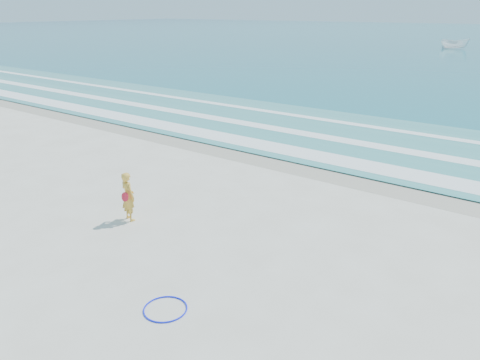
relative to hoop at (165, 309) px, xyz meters
The scene contains 9 objects.
ground 2.59m from the hoop, 159.88° to the left, with size 400.00×400.00×0.00m, color silver.
wet_sand 10.18m from the hoop, 103.80° to the left, with size 400.00×2.40×0.00m, color #B2A893.
shallow 15.09m from the hoop, 99.27° to the left, with size 400.00×10.00×0.01m, color #59B7AD.
foam_near 11.45m from the hoop, 102.25° to the left, with size 400.00×1.40×0.01m, color white.
foam_mid 14.30m from the hoop, 99.78° to the left, with size 400.00×0.90×0.01m, color white.
foam_far 17.56m from the hoop, 97.95° to the left, with size 400.00×0.60×0.01m, color white.
hoop is the anchor object (origin of this frame).
boat 73.06m from the hoop, 99.41° to the left, with size 1.49×3.96×1.53m, color white.
woman 4.72m from the hoop, 148.04° to the left, with size 0.59×0.45×1.45m.
Camera 1 is at (8.49, -6.41, 5.79)m, focal length 35.00 mm.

